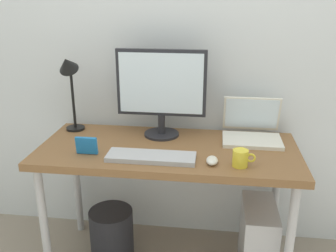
{
  "coord_description": "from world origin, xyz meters",
  "views": [
    {
      "loc": [
        0.24,
        -1.83,
        1.52
      ],
      "look_at": [
        0.0,
        0.0,
        0.86
      ],
      "focal_mm": 40.0,
      "sensor_mm": 36.0,
      "label": 1
    }
  ],
  "objects_px": {
    "coffee_mug": "(241,158)",
    "desk_lamp": "(69,76)",
    "laptop": "(252,129)",
    "photo_frame": "(87,145)",
    "wastebasket": "(112,233)",
    "monitor": "(161,88)",
    "computer_tower": "(257,240)",
    "desk": "(168,159)",
    "keyboard": "(151,157)",
    "mouse": "(212,160)"
  },
  "relations": [
    {
      "from": "desk_lamp",
      "to": "photo_frame",
      "type": "relative_size",
      "value": 4.24
    },
    {
      "from": "monitor",
      "to": "desk_lamp",
      "type": "bearing_deg",
      "value": 179.91
    },
    {
      "from": "desk",
      "to": "coffee_mug",
      "type": "height_order",
      "value": "coffee_mug"
    },
    {
      "from": "laptop",
      "to": "wastebasket",
      "type": "height_order",
      "value": "laptop"
    },
    {
      "from": "coffee_mug",
      "to": "desk_lamp",
      "type": "bearing_deg",
      "value": 159.71
    },
    {
      "from": "keyboard",
      "to": "coffee_mug",
      "type": "relative_size",
      "value": 4.02
    },
    {
      "from": "desk",
      "to": "photo_frame",
      "type": "relative_size",
      "value": 12.53
    },
    {
      "from": "keyboard",
      "to": "photo_frame",
      "type": "xyz_separation_m",
      "value": [
        -0.33,
        0.02,
        0.04
      ]
    },
    {
      "from": "laptop",
      "to": "coffee_mug",
      "type": "distance_m",
      "value": 0.38
    },
    {
      "from": "desk_lamp",
      "to": "keyboard",
      "type": "height_order",
      "value": "desk_lamp"
    },
    {
      "from": "computer_tower",
      "to": "wastebasket",
      "type": "distance_m",
      "value": 0.86
    },
    {
      "from": "desk",
      "to": "laptop",
      "type": "xyz_separation_m",
      "value": [
        0.45,
        0.19,
        0.13
      ]
    },
    {
      "from": "desk_lamp",
      "to": "computer_tower",
      "type": "bearing_deg",
      "value": -9.53
    },
    {
      "from": "monitor",
      "to": "keyboard",
      "type": "distance_m",
      "value": 0.42
    },
    {
      "from": "desk",
      "to": "mouse",
      "type": "relative_size",
      "value": 15.32
    },
    {
      "from": "desk_lamp",
      "to": "keyboard",
      "type": "xyz_separation_m",
      "value": [
        0.53,
        -0.33,
        -0.32
      ]
    },
    {
      "from": "wastebasket",
      "to": "coffee_mug",
      "type": "bearing_deg",
      "value": -16.04
    },
    {
      "from": "desk",
      "to": "wastebasket",
      "type": "distance_m",
      "value": 0.62
    },
    {
      "from": "monitor",
      "to": "coffee_mug",
      "type": "distance_m",
      "value": 0.61
    },
    {
      "from": "mouse",
      "to": "photo_frame",
      "type": "distance_m",
      "value": 0.64
    },
    {
      "from": "keyboard",
      "to": "mouse",
      "type": "bearing_deg",
      "value": -2.58
    },
    {
      "from": "laptop",
      "to": "wastebasket",
      "type": "xyz_separation_m",
      "value": [
        -0.79,
        -0.17,
        -0.65
      ]
    },
    {
      "from": "desk_lamp",
      "to": "keyboard",
      "type": "distance_m",
      "value": 0.7
    },
    {
      "from": "monitor",
      "to": "desk_lamp",
      "type": "distance_m",
      "value": 0.53
    },
    {
      "from": "keyboard",
      "to": "computer_tower",
      "type": "height_order",
      "value": "keyboard"
    },
    {
      "from": "desk_lamp",
      "to": "wastebasket",
      "type": "distance_m",
      "value": 0.97
    },
    {
      "from": "desk",
      "to": "computer_tower",
      "type": "xyz_separation_m",
      "value": [
        0.51,
        -0.01,
        -0.46
      ]
    },
    {
      "from": "wastebasket",
      "to": "mouse",
      "type": "bearing_deg",
      "value": -18.67
    },
    {
      "from": "desk",
      "to": "laptop",
      "type": "distance_m",
      "value": 0.5
    },
    {
      "from": "mouse",
      "to": "photo_frame",
      "type": "xyz_separation_m",
      "value": [
        -0.63,
        0.03,
        0.03
      ]
    },
    {
      "from": "monitor",
      "to": "keyboard",
      "type": "height_order",
      "value": "monitor"
    },
    {
      "from": "desk",
      "to": "laptop",
      "type": "height_order",
      "value": "laptop"
    },
    {
      "from": "laptop",
      "to": "photo_frame",
      "type": "bearing_deg",
      "value": -158.47
    },
    {
      "from": "monitor",
      "to": "wastebasket",
      "type": "height_order",
      "value": "monitor"
    },
    {
      "from": "computer_tower",
      "to": "desk",
      "type": "bearing_deg",
      "value": 178.43
    },
    {
      "from": "laptop",
      "to": "photo_frame",
      "type": "distance_m",
      "value": 0.91
    },
    {
      "from": "laptop",
      "to": "photo_frame",
      "type": "relative_size",
      "value": 2.91
    },
    {
      "from": "photo_frame",
      "to": "computer_tower",
      "type": "distance_m",
      "value": 1.08
    },
    {
      "from": "monitor",
      "to": "photo_frame",
      "type": "height_order",
      "value": "monitor"
    },
    {
      "from": "laptop",
      "to": "desk_lamp",
      "type": "bearing_deg",
      "value": -178.99
    },
    {
      "from": "computer_tower",
      "to": "photo_frame",
      "type": "bearing_deg",
      "value": -171.76
    },
    {
      "from": "monitor",
      "to": "keyboard",
      "type": "bearing_deg",
      "value": -90.54
    },
    {
      "from": "desk",
      "to": "laptop",
      "type": "relative_size",
      "value": 4.31
    },
    {
      "from": "desk_lamp",
      "to": "keyboard",
      "type": "relative_size",
      "value": 1.06
    },
    {
      "from": "coffee_mug",
      "to": "photo_frame",
      "type": "xyz_separation_m",
      "value": [
        -0.77,
        0.04,
        0.01
      ]
    },
    {
      "from": "keyboard",
      "to": "coffee_mug",
      "type": "height_order",
      "value": "coffee_mug"
    },
    {
      "from": "photo_frame",
      "to": "desk",
      "type": "bearing_deg",
      "value": 20.09
    },
    {
      "from": "wastebasket",
      "to": "monitor",
      "type": "bearing_deg",
      "value": 27.37
    },
    {
      "from": "monitor",
      "to": "desk_lamp",
      "type": "height_order",
      "value": "monitor"
    },
    {
      "from": "desk_lamp",
      "to": "wastebasket",
      "type": "height_order",
      "value": "desk_lamp"
    }
  ]
}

